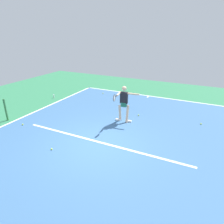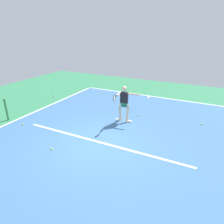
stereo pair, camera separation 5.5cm
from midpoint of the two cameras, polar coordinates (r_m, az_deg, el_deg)
name	(u,v)px [view 2 (the right image)]	position (r m, az deg, el deg)	size (l,w,h in m)	color
ground_plane	(97,144)	(7.68, -3.96, -9.22)	(22.08, 22.08, 0.00)	#2D754C
court_surface	(97,144)	(7.68, -3.96, -9.21)	(9.35, 13.54, 0.00)	#38608E
court_line_baseline_near	(149,96)	(13.39, 10.76, 4.53)	(9.35, 0.10, 0.01)	white
court_line_sideline_right	(14,121)	(10.57, -26.16, -2.37)	(0.10, 13.54, 0.01)	white
court_line_service	(100,142)	(7.81, -3.30, -8.60)	(7.01, 0.10, 0.01)	white
court_line_centre_mark	(149,97)	(13.21, 10.51, 4.30)	(0.10, 0.30, 0.01)	white
net_post	(6,110)	(10.66, -27.81, 0.62)	(0.09, 0.09, 1.07)	#38753D
tennis_player	(124,102)	(9.12, 3.60, 2.90)	(1.09, 1.22, 1.72)	beige
tennis_ball_by_baseline	(139,115)	(10.17, 7.81, -0.92)	(0.07, 0.07, 0.07)	#C6E53D
tennis_ball_centre_court	(23,124)	(9.99, -23.91, -3.19)	(0.07, 0.07, 0.07)	#CCE033
tennis_ball_near_service_line	(201,124)	(10.02, 24.30, -3.18)	(0.07, 0.07, 0.07)	#C6E53D
tennis_ball_far_corner	(104,93)	(13.62, -2.31, 5.35)	(0.07, 0.07, 0.07)	#CCE033
tennis_ball_near_player	(52,149)	(7.65, -16.68, -10.05)	(0.07, 0.07, 0.07)	#C6E53D
water_bottle	(55,96)	(13.29, -15.98, 4.40)	(0.07, 0.07, 0.22)	white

